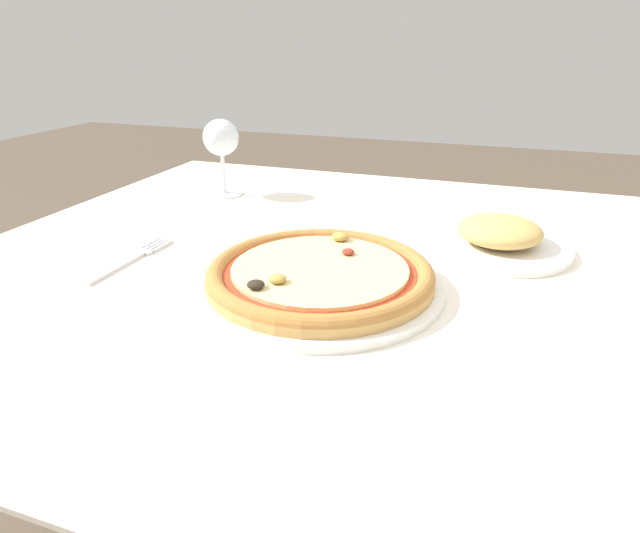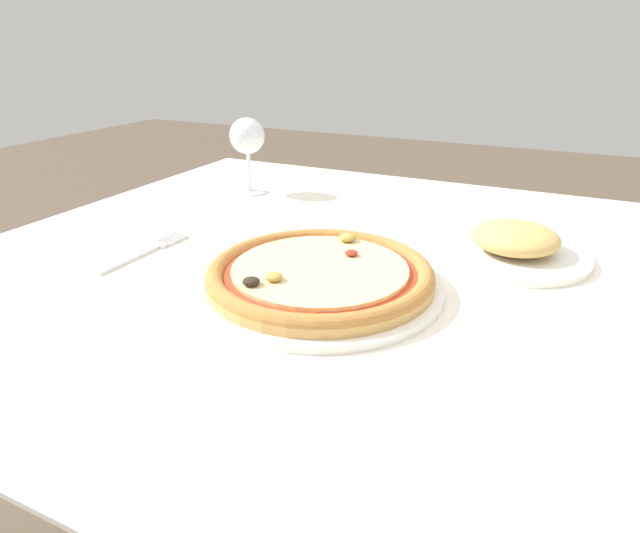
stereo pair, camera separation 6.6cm
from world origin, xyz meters
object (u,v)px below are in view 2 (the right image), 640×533
at_px(wine_glass_far_left, 247,140).
at_px(side_plate, 514,245).
at_px(pizza_plate, 320,276).
at_px(fork, 146,251).
at_px(dining_table, 422,329).

xyz_separation_m(wine_glass_far_left, side_plate, (0.52, -0.13, -0.09)).
relative_size(pizza_plate, wine_glass_far_left, 2.09).
xyz_separation_m(fork, wine_glass_far_left, (-0.04, 0.35, 0.10)).
xyz_separation_m(pizza_plate, fork, (-0.28, -0.00, -0.01)).
height_order(fork, side_plate, side_plate).
bearing_deg(fork, pizza_plate, 0.35).
xyz_separation_m(dining_table, side_plate, (0.09, 0.11, 0.10)).
bearing_deg(dining_table, side_plate, 48.66).
bearing_deg(dining_table, fork, -165.01).
bearing_deg(wine_glass_far_left, dining_table, -29.25).
distance_m(dining_table, wine_glass_far_left, 0.53).
relative_size(pizza_plate, fork, 1.82).
bearing_deg(side_plate, pizza_plate, -134.17).
bearing_deg(wine_glass_far_left, fork, -83.48).
distance_m(fork, wine_glass_far_left, 0.36).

